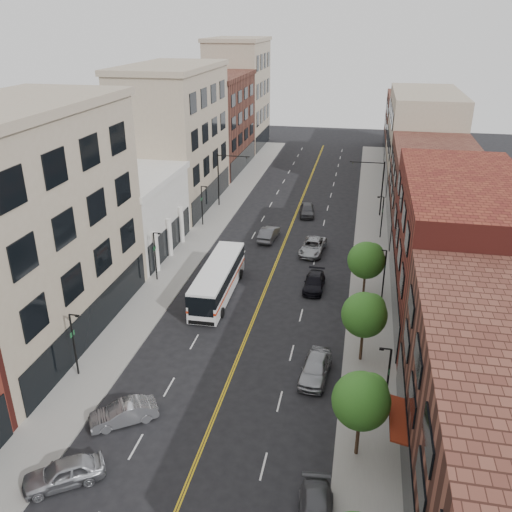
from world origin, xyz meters
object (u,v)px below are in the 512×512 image
Objects in this scene: city_bus at (218,278)px; car_angle_a at (64,473)px; car_lane_c at (307,210)px; car_lane_a at (314,283)px; car_angle_b at (123,413)px; car_parked_far at (315,368)px; car_lane_behind at (269,234)px; car_lane_b at (313,247)px.

city_bus is 2.67× the size of car_angle_a.
city_bus is at bearing -109.98° from car_lane_c.
city_bus reaches higher than car_lane_a.
car_lane_a is at bearing 120.15° from car_angle_b.
car_angle_a is at bearing -106.64° from car_lane_c.
car_parked_far is 14.21m from car_lane_a.
car_parked_far is at bearing -83.06° from car_lane_a.
car_lane_behind reaches higher than car_lane_b.
car_lane_c reaches higher than car_lane_b.
car_parked_far is 27.00m from car_lane_behind.
car_parked_far is at bearing -78.34° from car_lane_b.
car_lane_a is at bearing 18.71° from city_bus.
car_parked_far is 1.03× the size of car_lane_behind.
car_lane_b is 12.54m from car_lane_c.
car_angle_a is 38.72m from car_lane_behind.
car_angle_b is 0.94× the size of car_lane_a.
car_angle_a reaches higher than car_lane_b.
car_angle_b reaches higher than car_lane_a.
car_lane_c is (-2.05, 12.37, 0.03)m from car_lane_b.
car_lane_b is (10.33, 35.54, -0.02)m from car_angle_a.
car_lane_c is (-3.10, 21.12, 0.11)m from car_lane_a.
car_lane_c is at bearing 99.25° from car_lane_a.
car_angle_a is 0.93× the size of car_parked_far.
car_lane_b is at bearing 101.14° from car_parked_far.
city_bus is at bearing 141.15° from car_angle_b.
city_bus is 2.59× the size of car_lane_a.
car_angle_b is 0.81× the size of car_lane_b.
city_bus is at bearing -117.65° from car_lane_b.
car_lane_a is 8.82m from car_lane_b.
car_lane_b is at bearing 129.66° from car_angle_a.
car_parked_far is at bearing -89.41° from car_lane_c.
car_angle_b is 43.09m from car_lane_c.
city_bus is 18.33m from car_angle_b.
city_bus is 2.48× the size of car_parked_far.
car_lane_c is at bearing -105.30° from car_lane_behind.
car_angle_a is (-2.61, -23.64, -1.02)m from city_bus.
car_lane_b reaches higher than car_angle_b.
car_lane_b is at bearing 128.78° from car_angle_b.
car_lane_a is (11.38, 26.78, -0.09)m from car_angle_a.
car_lane_b is at bearing -87.43° from car_lane_c.
city_bus is 14.97m from car_lane_behind.
car_angle_a is 29.10m from car_lane_a.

